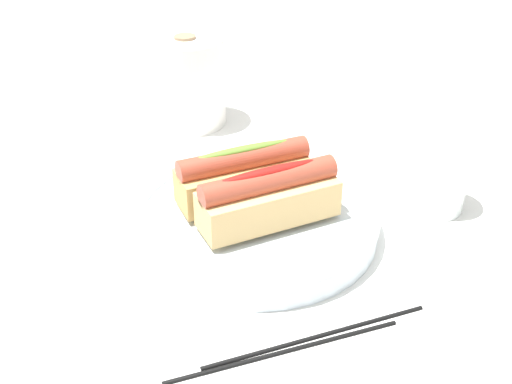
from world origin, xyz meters
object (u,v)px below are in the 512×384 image
at_px(paper_towel_roll, 187,82).
at_px(chopstick_near, 317,335).
at_px(chopstick_far, 289,350).
at_px(hotdog_front, 269,197).
at_px(water_glass, 437,178).
at_px(hotdog_back, 244,175).
at_px(serving_bowl, 256,219).

xyz_separation_m(paper_towel_roll, chopstick_near, (0.06, -0.48, -0.06)).
relative_size(chopstick_near, chopstick_far, 1.00).
distance_m(hotdog_front, water_glass, 0.21).
distance_m(hotdog_back, water_glass, 0.23).
distance_m(hotdog_front, paper_towel_roll, 0.34).
bearing_deg(water_glass, paper_towel_roll, 130.58).
relative_size(water_glass, chopstick_far, 0.41).
bearing_deg(serving_bowl, paper_towel_roll, 97.11).
xyz_separation_m(serving_bowl, chopstick_far, (-0.01, -0.19, -0.01)).
relative_size(hotdog_front, chopstick_far, 0.72).
bearing_deg(hotdog_back, serving_bowl, -72.81).
bearing_deg(water_glass, chopstick_near, -137.38).
distance_m(chopstick_near, chopstick_far, 0.03).
relative_size(serving_bowl, hotdog_front, 1.74).
xyz_separation_m(serving_bowl, hotdog_back, (-0.01, 0.03, 0.04)).
relative_size(serving_bowl, chopstick_far, 1.25).
height_order(paper_towel_roll, chopstick_near, paper_towel_roll).
relative_size(serving_bowl, water_glass, 3.04).
height_order(hotdog_front, chopstick_far, hotdog_front).
relative_size(hotdog_front, hotdog_back, 1.00).
bearing_deg(chopstick_near, hotdog_back, 89.12).
distance_m(serving_bowl, hotdog_back, 0.05).
bearing_deg(serving_bowl, hotdog_back, 107.19).
height_order(serving_bowl, chopstick_near, serving_bowl).
height_order(hotdog_front, paper_towel_roll, paper_towel_roll).
height_order(serving_bowl, water_glass, water_glass).
bearing_deg(paper_towel_roll, chopstick_near, -83.10).
bearing_deg(water_glass, serving_bowl, -177.98).
xyz_separation_m(water_glass, chopstick_near, (-0.20, -0.18, -0.04)).
bearing_deg(chopstick_near, serving_bowl, 87.68).
height_order(serving_bowl, hotdog_back, hotdog_back).
xyz_separation_m(serving_bowl, paper_towel_roll, (-0.04, 0.31, 0.05)).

